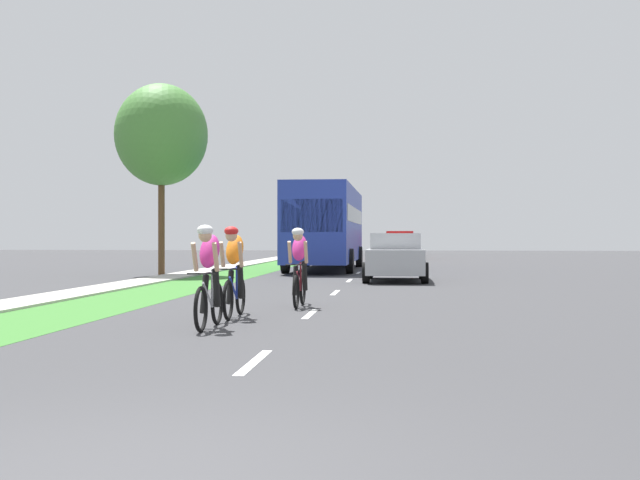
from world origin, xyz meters
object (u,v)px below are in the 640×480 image
at_px(cyclist_distant, 299,266).
at_px(street_tree_near, 161,135).
at_px(pickup_maroon, 402,244).
at_px(bus_blue, 326,224).
at_px(cyclist_lead, 209,275).
at_px(suv_red, 400,244).
at_px(cyclist_trailing, 234,271).
at_px(sedan_silver, 396,257).

xyz_separation_m(cyclist_distant, street_tree_near, (-6.75, 12.81, 4.35)).
bearing_deg(pickup_maroon, bus_blue, -96.68).
xyz_separation_m(cyclist_lead, street_tree_near, (-5.86, 16.73, 4.35)).
distance_m(cyclist_distant, street_tree_near, 15.12).
distance_m(suv_red, street_tree_near, 25.22).
distance_m(cyclist_trailing, bus_blue, 20.72).
distance_m(bus_blue, suv_red, 17.94).
bearing_deg(pickup_maroon, street_tree_near, -104.63).
xyz_separation_m(cyclist_lead, bus_blue, (-0.26, 22.37, 1.17)).
distance_m(cyclist_trailing, cyclist_distant, 2.38).
xyz_separation_m(sedan_silver, bus_blue, (-3.02, 8.77, 1.21)).
xyz_separation_m(cyclist_lead, cyclist_trailing, (0.04, 1.69, 0.00)).
distance_m(cyclist_lead, bus_blue, 22.40).
bearing_deg(sedan_silver, cyclist_trailing, -102.86).
relative_size(cyclist_lead, street_tree_near, 0.24).
height_order(bus_blue, street_tree_near, street_tree_near).
distance_m(bus_blue, street_tree_near, 8.56).
bearing_deg(cyclist_distant, street_tree_near, 117.77).
relative_size(sedan_silver, bus_blue, 0.37).
bearing_deg(suv_red, cyclist_distant, -93.16).
height_order(suv_red, street_tree_near, street_tree_near).
height_order(sedan_silver, bus_blue, bus_blue).
distance_m(cyclist_lead, street_tree_near, 18.25).
distance_m(cyclist_distant, sedan_silver, 9.87).
xyz_separation_m(suv_red, pickup_maroon, (0.20, 11.00, -0.12)).
bearing_deg(pickup_maroon, suv_red, -91.06).
xyz_separation_m(sedan_silver, street_tree_near, (-8.61, 3.12, 4.39)).
height_order(cyclist_trailing, suv_red, suv_red).
relative_size(cyclist_trailing, cyclist_distant, 1.00).
distance_m(cyclist_trailing, suv_red, 38.42).
distance_m(cyclist_lead, sedan_silver, 13.88).
relative_size(cyclist_lead, sedan_silver, 0.40).
relative_size(cyclist_lead, bus_blue, 0.15).
height_order(cyclist_lead, cyclist_trailing, same).
distance_m(sedan_silver, suv_red, 26.40).
distance_m(cyclist_lead, suv_red, 40.11).
relative_size(cyclist_trailing, suv_red, 0.37).
relative_size(sedan_silver, suv_red, 0.91).
xyz_separation_m(cyclist_lead, cyclist_distant, (0.89, 3.91, 0.00)).
height_order(cyclist_lead, bus_blue, bus_blue).
relative_size(cyclist_trailing, pickup_maroon, 0.34).
xyz_separation_m(sedan_silver, pickup_maroon, (0.33, 37.40, 0.06)).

